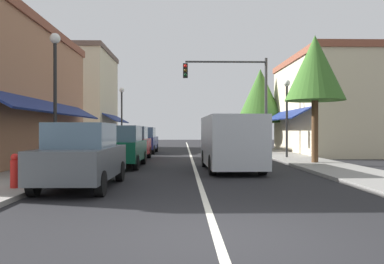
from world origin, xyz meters
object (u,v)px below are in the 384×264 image
(street_lamp_left_near, at_px, (55,80))
(tree_right_near, at_px, (315,69))
(street_lamp_right_mid, at_px, (287,105))
(fire_hydrant, at_px, (15,171))
(parked_car_second_left, at_px, (121,147))
(van_in_lane, at_px, (231,141))
(tree_right_far, at_px, (260,96))
(parked_car_third_left, at_px, (132,143))
(street_lamp_left_far, at_px, (122,108))
(traffic_signal_mast_arm, at_px, (238,89))
(parked_car_far_left, at_px, (143,140))
(parked_car_nearest_left, at_px, (82,156))

(street_lamp_left_near, height_order, tree_right_near, tree_right_near)
(street_lamp_right_mid, xyz_separation_m, fire_hydrant, (-9.88, -10.89, -2.39))
(parked_car_second_left, relative_size, street_lamp_right_mid, 0.96)
(van_in_lane, bearing_deg, street_lamp_right_mid, 55.06)
(street_lamp_right_mid, xyz_separation_m, tree_right_far, (0.50, 9.55, 1.33))
(parked_car_third_left, height_order, tree_right_near, tree_right_near)
(street_lamp_left_far, xyz_separation_m, tree_right_far, (10.64, 1.56, 1.07))
(tree_right_near, bearing_deg, van_in_lane, -150.88)
(van_in_lane, height_order, street_lamp_right_mid, street_lamp_right_mid)
(street_lamp_right_mid, bearing_deg, traffic_signal_mast_arm, 120.29)
(parked_car_far_left, relative_size, tree_right_far, 0.64)
(parked_car_far_left, height_order, street_lamp_right_mid, street_lamp_right_mid)
(van_in_lane, xyz_separation_m, street_lamp_left_near, (-6.26, -1.69, 2.15))
(parked_car_far_left, bearing_deg, parked_car_nearest_left, -89.23)
(parked_car_third_left, xyz_separation_m, street_lamp_right_mid, (8.33, 0.18, 2.06))
(van_in_lane, xyz_separation_m, fire_hydrant, (-6.12, -5.22, -0.60))
(street_lamp_left_near, distance_m, street_lamp_left_far, 15.36)
(parked_car_third_left, relative_size, street_lamp_left_far, 0.87)
(tree_right_near, bearing_deg, traffic_signal_mast_arm, 109.45)
(tree_right_near, height_order, tree_right_far, tree_right_far)
(tree_right_near, bearing_deg, street_lamp_left_near, -159.03)
(parked_car_nearest_left, xyz_separation_m, fire_hydrant, (-1.51, -0.69, -0.33))
(parked_car_third_left, height_order, fire_hydrant, parked_car_third_left)
(parked_car_nearest_left, distance_m, street_lamp_right_mid, 13.35)
(tree_right_near, distance_m, tree_right_far, 12.94)
(street_lamp_left_near, distance_m, tree_right_near, 11.17)
(parked_car_far_left, bearing_deg, traffic_signal_mast_arm, -19.10)
(parked_car_second_left, relative_size, street_lamp_left_near, 0.84)
(parked_car_far_left, bearing_deg, street_lamp_left_near, -96.36)
(parked_car_third_left, xyz_separation_m, tree_right_near, (8.69, -3.20, 3.49))
(street_lamp_left_near, distance_m, tree_right_far, 19.94)
(parked_car_far_left, height_order, tree_right_near, tree_right_near)
(parked_car_far_left, xyz_separation_m, traffic_signal_mast_arm, (6.22, -2.26, 3.32))
(parked_car_second_left, height_order, parked_car_third_left, same)
(street_lamp_left_far, relative_size, tree_right_far, 0.74)
(parked_car_third_left, relative_size, fire_hydrant, 4.72)
(parked_car_far_left, distance_m, van_in_lane, 12.44)
(traffic_signal_mast_arm, relative_size, tree_right_near, 1.05)
(tree_right_far, height_order, fire_hydrant, tree_right_far)
(traffic_signal_mast_arm, xyz_separation_m, tree_right_near, (2.47, -7.00, 0.16))
(parked_car_far_left, relative_size, street_lamp_left_near, 0.84)
(parked_car_third_left, relative_size, van_in_lane, 0.79)
(parked_car_third_left, bearing_deg, parked_car_far_left, 90.27)
(street_lamp_left_far, height_order, fire_hydrant, street_lamp_left_far)
(parked_car_far_left, relative_size, street_lamp_left_far, 0.87)
(tree_right_far, bearing_deg, tree_right_near, -90.60)
(parked_car_second_left, relative_size, van_in_lane, 0.79)
(parked_car_far_left, height_order, tree_right_far, tree_right_far)
(parked_car_nearest_left, relative_size, parked_car_second_left, 1.00)
(van_in_lane, height_order, fire_hydrant, van_in_lane)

